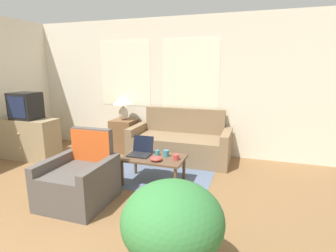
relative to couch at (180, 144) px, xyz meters
The scene contains 15 objects.
wall_back 1.23m from the couch, 141.75° to the left, with size 6.45×0.06×2.60m.
rug 0.67m from the couch, 98.37° to the right, with size 1.62×1.78×0.01m.
couch is the anchor object (origin of this frame).
armchair 2.08m from the couch, 111.92° to the right, with size 0.77×0.81×0.89m.
tv_dresser 2.81m from the couch, 162.17° to the right, with size 1.08×0.46×0.75m.
television 2.89m from the couch, 162.12° to the right, with size 0.47×0.40×0.48m.
side_table 1.21m from the couch, behind, with size 0.46×0.46×0.65m.
table_lamp 1.40m from the couch, behind, with size 0.40×0.40×0.50m.
coffee_table 1.15m from the couch, 94.46° to the right, with size 0.90×0.55×0.40m.
laptop 1.16m from the couch, 105.74° to the right, with size 0.32×0.31×0.26m.
cup_navy 1.20m from the couch, 77.65° to the right, with size 0.09×0.09×0.08m.
cup_yellow 1.07m from the couch, 93.62° to the right, with size 0.07×0.07×0.07m.
cup_white 1.09m from the couch, 85.97° to the right, with size 0.09×0.09×0.09m.
snack_bowl 1.30m from the couch, 89.78° to the right, with size 0.17×0.17×0.06m.
potted_plant 2.89m from the couch, 75.80° to the right, with size 0.80×0.80×0.82m.
Camera 1 is at (1.76, -0.92, 1.67)m, focal length 28.00 mm.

